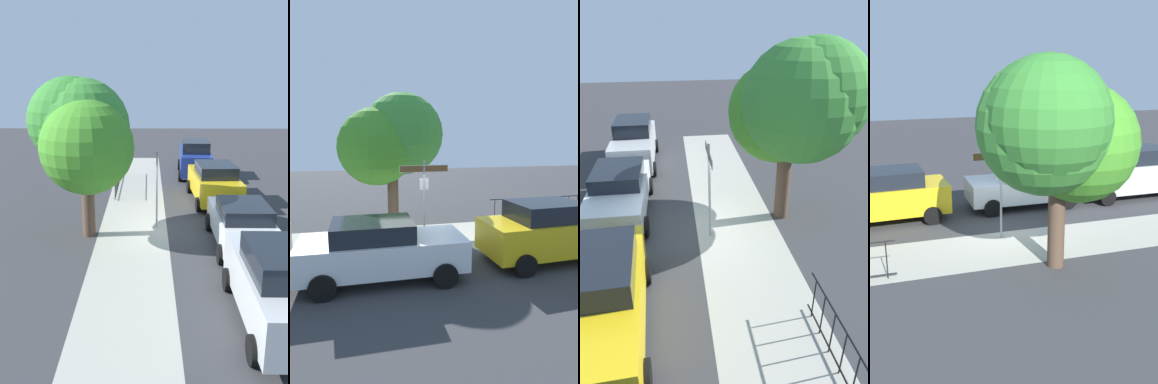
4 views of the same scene
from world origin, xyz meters
The scene contains 7 objects.
ground_plane centered at (0.00, 0.00, 0.00)m, with size 60.00×60.00×0.00m, color #38383A.
sidewalk_strip centered at (2.00, 1.30, 0.00)m, with size 24.00×2.60×0.00m, color #A9A698.
street_sign centered at (0.33, 0.40, 2.15)m, with size 1.77×0.07×2.99m.
shade_tree centered at (-0.36, 3.13, 3.83)m, with size 4.48×3.87×5.74m.
car_silver centered at (-6.14, -2.33, 1.02)m, with size 4.51×1.98×2.04m.
car_white centered at (-1.47, -2.49, 0.83)m, with size 4.36×2.06×1.62m.
car_yellow centered at (3.73, -2.32, 0.93)m, with size 4.42×2.22×1.85m.
Camera 3 is at (9.51, -0.54, 6.11)m, focal length 32.74 mm.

